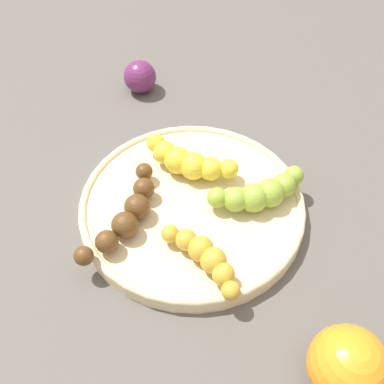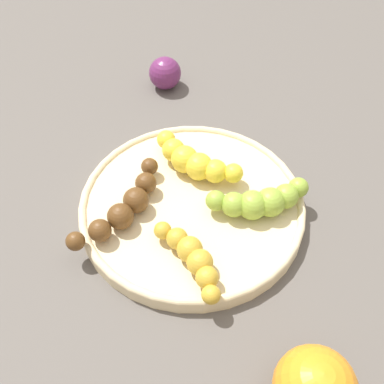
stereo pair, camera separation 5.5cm
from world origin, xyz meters
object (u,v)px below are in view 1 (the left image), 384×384
Objects in this scene: banana_spotted at (205,256)px; orange_fruit at (348,366)px; banana_overripe at (127,214)px; banana_yellow at (187,161)px; fruit_bowl at (192,205)px; banana_green at (260,193)px; plum_purple at (140,77)px.

orange_fruit is (-0.17, 0.04, 0.00)m from banana_spotted.
banana_overripe is 0.11m from banana_spotted.
banana_yellow reaches higher than banana_spotted.
banana_overripe is (0.05, 0.07, 0.02)m from fruit_bowl.
banana_yellow is 0.82× the size of banana_overripe.
fruit_bowl is at bearing 56.82° from banana_spotted.
orange_fruit is at bearing -85.14° from banana_spotted.
fruit_bowl is 0.09m from banana_overripe.
banana_green reaches higher than fruit_bowl.
banana_yellow is at bearing -141.50° from banana_green.
banana_overripe is 0.28m from orange_fruit.
orange_fruit is 1.46× the size of plum_purple.
orange_fruit is at bearing 147.23° from plum_purple.
plum_purple reaches higher than fruit_bowl.
banana_green is 0.66× the size of banana_overripe.
banana_overripe reaches higher than fruit_bowl.
banana_yellow is 0.11m from banana_overripe.
banana_overripe is at bearing 122.44° from plum_purple.
fruit_bowl is 3.72× the size of orange_fruit.
banana_green is 0.22m from orange_fruit.
banana_yellow is (0.03, -0.04, 0.03)m from fruit_bowl.
banana_yellow is at bearing 142.30° from plum_purple.
fruit_bowl is 0.26m from orange_fruit.
orange_fruit is (-0.28, 0.04, 0.00)m from banana_overripe.
banana_yellow is (0.10, -0.00, 0.00)m from banana_green.
banana_yellow is 1.74× the size of orange_fruit.
orange_fruit reaches higher than banana_overripe.
orange_fruit is (-0.23, 0.11, 0.03)m from fruit_bowl.
orange_fruit is at bearing 155.44° from fruit_bowl.
plum_purple reaches higher than banana_overripe.
banana_spotted is 0.36m from plum_purple.
fruit_bowl is 2.14× the size of banana_yellow.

